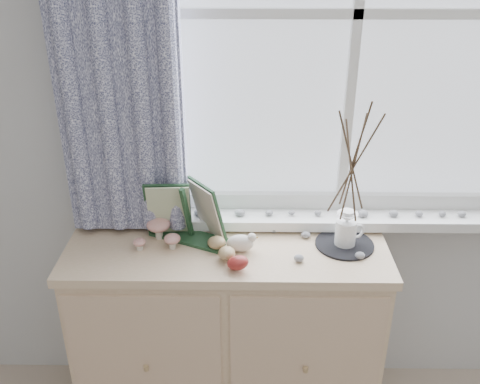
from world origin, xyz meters
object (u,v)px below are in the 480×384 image
at_px(botanical_book, 187,215).
at_px(twig_pitcher, 353,162).
at_px(sideboard, 228,334).
at_px(toadstool_cluster, 159,230).

relative_size(botanical_book, twig_pitcher, 0.59).
bearing_deg(twig_pitcher, botanical_book, 154.80).
bearing_deg(sideboard, toadstool_cluster, 172.94).
xyz_separation_m(botanical_book, toadstool_cluster, (-0.11, 0.01, -0.07)).
distance_m(botanical_book, toadstool_cluster, 0.13).
relative_size(sideboard, twig_pitcher, 2.04).
distance_m(sideboard, botanical_book, 0.56).
height_order(sideboard, botanical_book, botanical_book).
bearing_deg(toadstool_cluster, twig_pitcher, -1.43).
height_order(sideboard, toadstool_cluster, toadstool_cluster).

